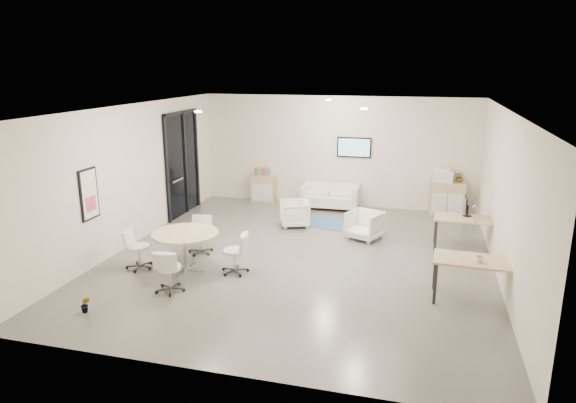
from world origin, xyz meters
The scene contains 21 objects.
room_shell centered at (0.00, 0.00, 1.60)m, with size 9.60×10.60×4.80m.
glass_door centered at (-3.95, 2.51, 1.50)m, with size 0.09×1.90×2.85m.
artwork centered at (-3.97, -1.60, 1.55)m, with size 0.05×0.54×1.04m.
wall_tv centered at (0.50, 4.46, 1.75)m, with size 0.98×0.06×0.58m.
ceiling_spots centered at (-0.20, 0.83, 3.18)m, with size 3.14×4.14×0.03m.
sideboard_left centered at (-2.19, 4.28, 0.41)m, with size 0.73×0.38×0.82m.
sideboard_right centered at (3.16, 4.25, 0.47)m, with size 0.94×0.45×0.94m.
books centered at (-2.23, 4.29, 0.93)m, with size 0.43×0.14×0.22m.
printer centered at (2.98, 4.25, 1.11)m, with size 0.55×0.47×0.37m.
loveseat centered at (-0.09, 4.09, 0.33)m, with size 1.63×0.83×0.61m.
blue_rug centered at (0.08, 2.59, 0.01)m, with size 1.43×0.95×0.01m, color #2D568B.
armchair_left centered at (-0.68, 2.15, 0.37)m, with size 0.71×0.67×0.73m, color silver.
armchair_right centered at (1.19, 1.59, 0.37)m, with size 0.73×0.68×0.75m, color silver.
desk_rear centered at (3.49, 1.45, 0.67)m, with size 1.44×0.75×0.74m.
desk_front centered at (3.47, -1.25, 0.69)m, with size 1.52×0.82×0.77m.
monitor centered at (3.45, 1.60, 0.98)m, with size 0.20×0.50×0.44m.
round_table centered at (-2.06, -1.30, 0.73)m, with size 1.33×1.33×0.81m.
meeting_chairs centered at (-2.06, -1.30, 0.41)m, with size 2.63×2.63×0.82m.
plant_cabinet centered at (3.45, 4.28, 1.06)m, with size 0.28×0.31×0.24m, color #3F7F3F.
plant_floor centered at (-2.90, -3.43, 0.06)m, with size 0.16×0.29×0.13m, color #3F7F3F.
cup centered at (3.49, -1.36, 0.84)m, with size 0.13×0.10×0.13m, color white.
Camera 1 is at (2.44, -10.17, 4.05)m, focal length 32.00 mm.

